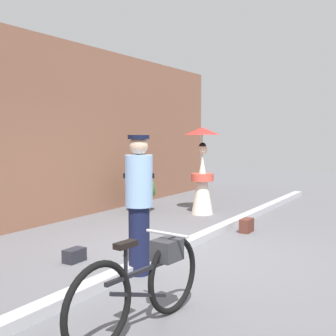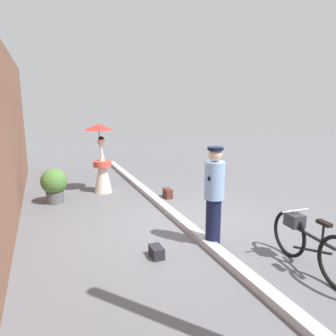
{
  "view_description": "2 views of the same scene",
  "coord_description": "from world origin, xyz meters",
  "views": [
    {
      "loc": [
        -5.33,
        -3.11,
        1.74
      ],
      "look_at": [
        0.5,
        0.41,
        1.2
      ],
      "focal_mm": 45.94,
      "sensor_mm": 36.0,
      "label": 1
    },
    {
      "loc": [
        -5.42,
        2.51,
        2.43
      ],
      "look_at": [
        0.5,
        0.12,
        1.1
      ],
      "focal_mm": 33.23,
      "sensor_mm": 36.0,
      "label": 2
    }
  ],
  "objects": [
    {
      "name": "ground_plane",
      "position": [
        0.0,
        0.0,
        0.0
      ],
      "size": [
        30.0,
        30.0,
        0.0
      ],
      "primitive_type": "plane",
      "color": "slate"
    },
    {
      "name": "backpack_on_pavement",
      "position": [
        1.84,
        -0.42,
        0.13
      ],
      "size": [
        0.32,
        0.17,
        0.24
      ],
      "color": "#592D23",
      "rests_on": "ground_plane"
    },
    {
      "name": "potted_plant_by_door",
      "position": [
        2.53,
        2.33,
        0.48
      ],
      "size": [
        0.65,
        0.64,
        0.87
      ],
      "color": "#59595B",
      "rests_on": "ground_plane"
    },
    {
      "name": "sidewalk_curb",
      "position": [
        0.0,
        0.0,
        0.06
      ],
      "size": [
        14.0,
        0.2,
        0.12
      ],
      "primitive_type": "cube",
      "color": "#B2B2B7",
      "rests_on": "ground_plane"
    },
    {
      "name": "backpack_spare",
      "position": [
        -1.07,
        0.95,
        0.09
      ],
      "size": [
        0.3,
        0.18,
        0.18
      ],
      "color": "#26262D",
      "rests_on": "ground_plane"
    },
    {
      "name": "person_officer",
      "position": [
        -1.04,
        -0.1,
        0.93
      ],
      "size": [
        0.34,
        0.35,
        1.73
      ],
      "color": "#141938",
      "rests_on": "ground_plane"
    },
    {
      "name": "building_wall",
      "position": [
        0.0,
        3.31,
        1.81
      ],
      "size": [
        14.0,
        0.4,
        3.62
      ],
      "primitive_type": "cube",
      "color": "brown",
      "rests_on": "ground_plane"
    },
    {
      "name": "bicycle_near_officer",
      "position": [
        -2.26,
        -1.01,
        0.43
      ],
      "size": [
        1.76,
        0.48,
        0.84
      ],
      "color": "black",
      "rests_on": "ground_plane"
    },
    {
      "name": "person_with_parasol",
      "position": [
        3.02,
        1.06,
        0.94
      ],
      "size": [
        0.78,
        0.78,
        1.89
      ],
      "color": "silver",
      "rests_on": "ground_plane"
    }
  ]
}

